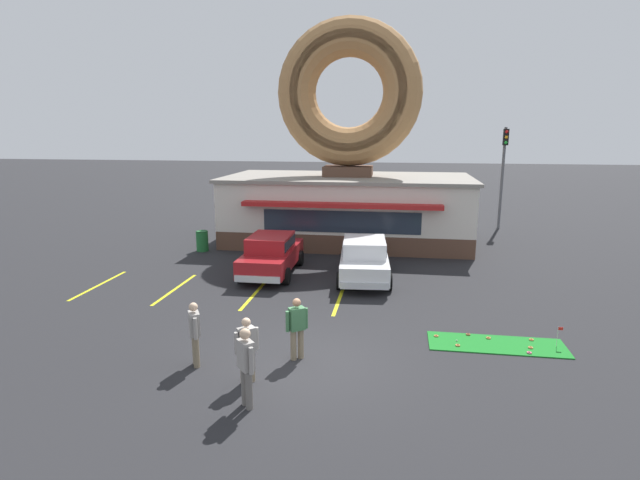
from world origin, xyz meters
name	(u,v)px	position (x,y,z in m)	size (l,w,h in m)	color
ground_plane	(310,363)	(0.00, 0.00, 0.00)	(160.00, 160.00, 0.00)	#232326
donut_shop_building	(348,169)	(-0.51, 13.94, 3.74)	(12.30, 6.75, 10.96)	brown
putting_mat	(496,344)	(4.75, 1.79, 0.01)	(3.57, 1.22, 0.03)	#197523
mini_donut_near_left	(436,336)	(3.19, 2.05, 0.05)	(0.13, 0.13, 0.04)	#D17F47
mini_donut_near_right	(529,353)	(5.48, 1.33, 0.05)	(0.13, 0.13, 0.04)	#D8667F
mini_donut_mid_left	(468,334)	(4.08, 2.29, 0.05)	(0.13, 0.13, 0.04)	brown
mini_donut_mid_centre	(531,340)	(5.73, 2.19, 0.05)	(0.13, 0.13, 0.04)	#D17F47
mini_donut_mid_right	(458,345)	(3.71, 1.50, 0.05)	(0.13, 0.13, 0.04)	#D17F47
mini_donut_far_left	(531,348)	(5.58, 1.66, 0.05)	(0.13, 0.13, 0.04)	#D17F47
mini_donut_far_centre	(488,338)	(4.60, 2.13, 0.05)	(0.13, 0.13, 0.04)	#D17F47
golf_ball	(457,340)	(3.72, 1.81, 0.05)	(0.04, 0.04, 0.04)	white
putting_flag_pin	(559,332)	(6.32, 1.89, 0.44)	(0.13, 0.01, 0.55)	silver
car_red	(271,253)	(-2.87, 7.47, 0.87)	(2.02, 4.58, 1.60)	maroon
car_white	(364,257)	(0.82, 7.29, 0.87)	(2.24, 4.68, 1.60)	silver
pedestrian_blue_sweater_man	(246,364)	(-0.93, -2.18, 0.96)	(0.43, 0.47, 1.73)	slate
pedestrian_hooded_kid	(195,331)	(-2.71, -0.57, 0.89)	(0.39, 0.53, 1.61)	#7F7056
pedestrian_leather_jacket_man	(297,326)	(-0.35, 0.16, 0.88)	(0.50, 0.42, 1.59)	#7F7056
pedestrian_clipboard_woman	(247,347)	(-1.22, -1.19, 0.85)	(0.46, 0.44, 1.55)	#7F7056
trash_bin	(202,241)	(-7.10, 10.73, 0.50)	(0.57, 0.57, 0.97)	#1E662D
traffic_light_pole	(503,165)	(7.88, 18.68, 3.71)	(0.28, 0.47, 5.80)	#595B60
parking_stripe_far_left	(99,285)	(-8.84, 5.00, 0.00)	(0.12, 3.60, 0.01)	yellow
parking_stripe_left	(175,289)	(-5.84, 5.00, 0.00)	(0.12, 3.60, 0.01)	yellow
parking_stripe_mid_left	(255,293)	(-2.84, 5.00, 0.00)	(0.12, 3.60, 0.01)	yellow
parking_stripe_centre	(340,297)	(0.16, 5.00, 0.00)	(0.12, 3.60, 0.01)	yellow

